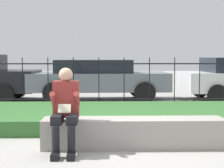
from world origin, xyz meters
TOP-DOWN VIEW (x-y plane):
  - ground_plane at (0.00, 0.00)m, footprint 60.00×60.00m
  - stone_bench at (0.26, 0.00)m, footprint 2.83×0.53m
  - person_seated_reader at (-0.77, -0.30)m, footprint 0.42×0.73m
  - grass_berm at (0.00, 2.16)m, footprint 10.09×2.92m
  - iron_fence at (-0.00, 4.16)m, footprint 8.09×0.03m
  - car_parked_center at (-0.41, 6.30)m, footprint 4.48×2.10m

SIDE VIEW (x-z plane):
  - ground_plane at x=0.00m, z-range 0.00..0.00m
  - grass_berm at x=0.00m, z-range 0.00..0.28m
  - stone_bench at x=0.26m, z-range -0.03..0.43m
  - person_seated_reader at x=-0.77m, z-range 0.06..1.31m
  - car_parked_center at x=-0.41m, z-range 0.06..1.37m
  - iron_fence at x=0.00m, z-range 0.04..1.43m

